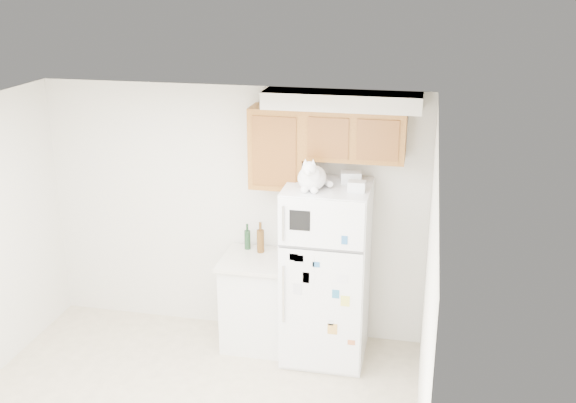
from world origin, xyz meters
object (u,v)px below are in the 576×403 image
(refrigerator, at_px, (326,273))
(base_counter, at_px, (257,300))
(bottle_green, at_px, (247,236))
(storage_box_front, at_px, (357,186))
(storage_box_back, at_px, (351,177))
(cat, at_px, (312,177))
(bottle_amber, at_px, (260,237))

(refrigerator, bearing_deg, base_counter, 173.91)
(bottle_green, bearing_deg, storage_box_front, -17.73)
(refrigerator, bearing_deg, storage_box_back, 39.24)
(storage_box_back, relative_size, bottle_green, 0.69)
(refrigerator, relative_size, storage_box_front, 11.33)
(base_counter, relative_size, bottle_green, 3.54)
(storage_box_front, distance_m, bottle_green, 1.33)
(cat, bearing_deg, base_counter, 159.77)
(storage_box_front, distance_m, bottle_amber, 1.19)
(storage_box_back, distance_m, storage_box_front, 0.25)
(refrigerator, relative_size, storage_box_back, 9.44)
(bottle_green, bearing_deg, cat, -29.30)
(cat, relative_size, storage_box_back, 2.49)
(cat, bearing_deg, refrigerator, 47.55)
(cat, distance_m, storage_box_back, 0.43)
(base_counter, bearing_deg, storage_box_front, -9.77)
(storage_box_front, bearing_deg, refrigerator, 161.14)
(refrigerator, xyz_separation_m, storage_box_front, (0.26, -0.09, 0.89))
(storage_box_back, bearing_deg, bottle_amber, 166.12)
(cat, height_order, storage_box_back, cat)
(refrigerator, bearing_deg, bottle_amber, 162.99)
(bottle_green, distance_m, bottle_amber, 0.15)
(base_counter, height_order, cat, cat)
(storage_box_front, bearing_deg, bottle_amber, 162.53)
(refrigerator, distance_m, storage_box_front, 0.94)
(bottle_amber, bearing_deg, base_counter, -95.64)
(refrigerator, height_order, cat, cat)
(storage_box_back, bearing_deg, storage_box_front, -81.87)
(refrigerator, height_order, storage_box_back, storage_box_back)
(cat, height_order, storage_box_front, cat)
(bottle_amber, bearing_deg, cat, -31.74)
(cat, relative_size, bottle_green, 1.73)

